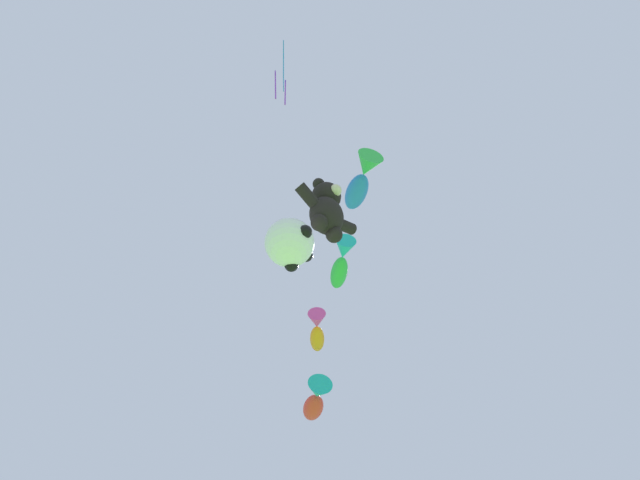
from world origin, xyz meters
TOP-DOWN VIEW (x-y plane):
  - teddy_bear_kite at (-0.42, 4.94)m, footprint 1.67×0.74m
  - soccer_ball_kite at (-1.15, 5.20)m, footprint 1.03×1.02m
  - fish_kite_cobalt at (0.79, 4.89)m, footprint 1.29×1.71m
  - fish_kite_emerald at (2.24, 7.00)m, footprint 1.42×1.67m
  - fish_kite_tangerine at (3.73, 9.47)m, footprint 1.48×1.47m
  - fish_kite_crimson at (5.39, 11.21)m, footprint 1.57×1.86m
  - diamond_kite at (-2.03, 4.85)m, footprint 0.95×1.02m

SIDE VIEW (x-z plane):
  - soccer_ball_kite at x=-1.15m, z-range 9.82..10.76m
  - teddy_bear_kite at x=-0.42m, z-range 10.99..12.69m
  - fish_kite_crimson at x=5.39m, z-range 13.20..13.98m
  - fish_kite_emerald at x=2.24m, z-range 13.86..14.43m
  - fish_kite_tangerine at x=3.73m, z-range 14.02..14.56m
  - fish_kite_cobalt at x=0.79m, z-range 13.99..14.65m
  - diamond_kite at x=-2.03m, z-range 14.84..17.79m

